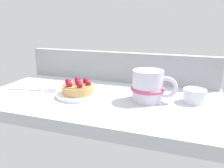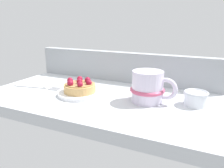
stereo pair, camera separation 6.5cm
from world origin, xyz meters
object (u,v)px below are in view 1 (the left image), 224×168
(dessert_fork, at_px, (31,89))
(sugar_bowl, at_px, (194,95))
(dessert_plate, at_px, (79,95))
(raspberry_tart, at_px, (78,88))
(coffee_mug, at_px, (149,86))

(dessert_fork, bearing_deg, sugar_bowl, 6.63)
(dessert_plate, distance_m, raspberry_tart, 0.02)
(raspberry_tart, relative_size, dessert_fork, 0.56)
(coffee_mug, bearing_deg, dessert_plate, -171.35)
(raspberry_tart, bearing_deg, sugar_bowl, 10.06)
(dessert_fork, bearing_deg, dessert_plate, -0.08)
(raspberry_tart, distance_m, sugar_bowl, 0.33)
(dessert_fork, height_order, sugar_bowl, sugar_bowl)
(dessert_fork, bearing_deg, coffee_mug, 4.68)
(sugar_bowl, bearing_deg, dessert_fork, -173.37)
(dessert_fork, distance_m, sugar_bowl, 0.50)
(raspberry_tart, relative_size, sugar_bowl, 1.49)
(dessert_plate, bearing_deg, raspberry_tart, 132.20)
(raspberry_tart, height_order, coffee_mug, coffee_mug)
(coffee_mug, distance_m, dessert_fork, 0.38)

